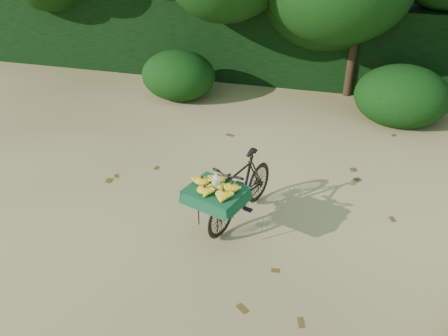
# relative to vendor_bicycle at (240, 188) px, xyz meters

# --- Properties ---
(ground) EXTENTS (80.00, 80.00, 0.00)m
(ground) POSITION_rel_vendor_bicycle_xyz_m (0.77, -0.45, -0.49)
(ground) COLOR tan
(ground) RESTS_ON ground
(vendor_bicycle) EXTENTS (1.07, 1.76, 0.96)m
(vendor_bicycle) POSITION_rel_vendor_bicycle_xyz_m (0.00, 0.00, 0.00)
(vendor_bicycle) COLOR black
(vendor_bicycle) RESTS_ON ground
(hedge_backdrop) EXTENTS (26.00, 1.80, 1.80)m
(hedge_backdrop) POSITION_rel_vendor_bicycle_xyz_m (0.77, 5.85, 0.41)
(hedge_backdrop) COLOR black
(hedge_backdrop) RESTS_ON ground
(bush_clumps) EXTENTS (8.80, 1.70, 0.90)m
(bush_clumps) POSITION_rel_vendor_bicycle_xyz_m (1.27, 3.85, -0.04)
(bush_clumps) COLOR black
(bush_clumps) RESTS_ON ground
(leaf_litter) EXTENTS (7.00, 7.30, 0.01)m
(leaf_litter) POSITION_rel_vendor_bicycle_xyz_m (0.77, 0.20, -0.48)
(leaf_litter) COLOR #4C3914
(leaf_litter) RESTS_ON ground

